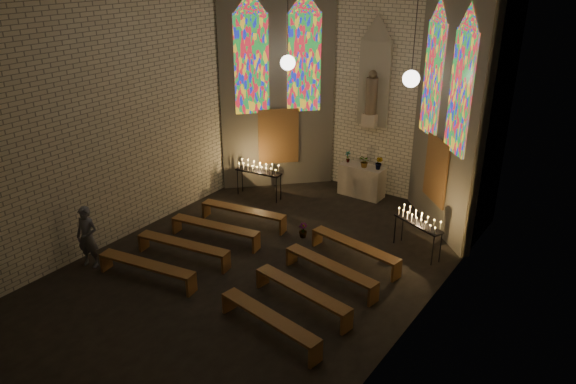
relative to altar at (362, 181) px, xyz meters
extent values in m
plane|color=black|center=(0.00, -5.45, -0.50)|extent=(12.00, 12.00, 0.00)
cube|color=beige|center=(0.00, 0.55, 3.00)|extent=(8.00, 0.02, 7.00)
cube|color=beige|center=(-4.00, -5.45, 3.00)|extent=(0.02, 12.00, 7.00)
cube|color=beige|center=(4.00, -5.45, 3.00)|extent=(0.02, 12.00, 7.00)
cube|color=beige|center=(-2.75, -0.70, 3.00)|extent=(2.72, 2.72, 7.00)
cube|color=beige|center=(2.75, -0.70, 3.00)|extent=(2.72, 2.72, 7.00)
cube|color=#4C3F8C|center=(-3.21, -1.39, 3.50)|extent=(0.78, 0.78, 3.00)
cube|color=#4C3F8C|center=(-2.06, -0.24, 3.50)|extent=(0.78, 0.78, 3.00)
cube|color=#4C3F8C|center=(2.06, -0.24, 3.50)|extent=(0.78, 0.78, 3.00)
cube|color=#4C3F8C|center=(3.21, -1.39, 3.50)|extent=(0.78, 0.78, 3.00)
cube|color=brown|center=(-2.63, -0.82, 1.20)|extent=(0.95, 0.95, 1.80)
cube|color=brown|center=(2.63, -0.82, 1.20)|extent=(0.95, 0.95, 1.80)
cube|color=gray|center=(0.00, 0.47, 3.00)|extent=(1.00, 0.12, 2.60)
cone|color=gray|center=(0.00, 0.47, 4.65)|extent=(1.00, 1.00, 0.80)
cube|color=#BEB29B|center=(0.00, 0.33, 1.90)|extent=(0.45, 0.30, 0.40)
cylinder|color=brown|center=(0.00, 0.33, 2.65)|extent=(0.36, 0.36, 1.10)
sphere|color=brown|center=(0.00, 0.33, 3.30)|extent=(0.26, 0.26, 0.26)
sphere|color=white|center=(-1.90, -1.35, 3.70)|extent=(0.44, 0.44, 0.44)
cylinder|color=black|center=(-1.90, -1.35, 5.10)|extent=(0.02, 0.02, 2.80)
sphere|color=white|center=(1.90, -1.35, 3.70)|extent=(0.44, 0.44, 0.44)
cylinder|color=black|center=(1.90, -1.35, 5.10)|extent=(0.02, 0.02, 2.80)
cube|color=#BEB29B|center=(0.00, 0.00, 0.00)|extent=(1.40, 0.60, 1.00)
imported|color=#4C723F|center=(-0.55, 0.04, 0.68)|extent=(0.22, 0.18, 0.36)
imported|color=#4C723F|center=(0.11, -0.08, 0.69)|extent=(0.44, 0.41, 0.39)
imported|color=#4C723F|center=(0.55, 0.01, 0.72)|extent=(0.26, 0.22, 0.44)
imported|color=#4C723F|center=(0.02, -3.40, -0.30)|extent=(0.27, 0.27, 0.41)
cube|color=black|center=(-2.59, -1.95, 0.36)|extent=(1.52, 0.54, 0.05)
cylinder|color=black|center=(-3.26, -2.18, -0.08)|extent=(0.03, 0.03, 0.84)
cylinder|color=black|center=(-1.88, -2.00, -0.08)|extent=(0.03, 0.03, 0.84)
cylinder|color=black|center=(-3.30, -1.90, -0.08)|extent=(0.03, 0.03, 0.84)
cylinder|color=black|center=(-1.91, -1.72, -0.08)|extent=(0.03, 0.03, 0.84)
cube|color=black|center=(2.89, -2.44, 0.33)|extent=(1.46, 0.87, 0.05)
cylinder|color=black|center=(2.21, -2.31, -0.09)|extent=(0.03, 0.03, 0.81)
cylinder|color=black|center=(3.46, -2.83, -0.09)|extent=(0.03, 0.03, 0.81)
cylinder|color=black|center=(2.31, -2.06, -0.09)|extent=(0.03, 0.03, 0.81)
cylinder|color=black|center=(3.56, -2.58, -0.09)|extent=(0.03, 0.03, 0.81)
cube|color=brown|center=(-1.79, -3.73, -0.04)|extent=(2.58, 0.77, 0.06)
cube|color=brown|center=(-3.02, -3.93, -0.27)|extent=(0.12, 0.36, 0.46)
cube|color=brown|center=(-0.56, -3.53, -0.27)|extent=(0.12, 0.36, 0.46)
cube|color=brown|center=(1.79, -3.73, -0.04)|extent=(2.58, 0.77, 0.06)
cube|color=brown|center=(0.56, -3.53, -0.27)|extent=(0.12, 0.36, 0.46)
cube|color=brown|center=(3.02, -3.93, -0.27)|extent=(0.12, 0.36, 0.46)
cube|color=brown|center=(-1.79, -4.93, -0.04)|extent=(2.58, 0.77, 0.06)
cube|color=brown|center=(-3.02, -5.13, -0.27)|extent=(0.12, 0.36, 0.46)
cube|color=brown|center=(-0.56, -4.73, -0.27)|extent=(0.12, 0.36, 0.46)
cube|color=brown|center=(1.79, -4.93, -0.04)|extent=(2.58, 0.77, 0.06)
cube|color=brown|center=(0.56, -4.73, -0.27)|extent=(0.12, 0.36, 0.46)
cube|color=brown|center=(3.02, -5.13, -0.27)|extent=(0.12, 0.36, 0.46)
cube|color=brown|center=(-1.79, -6.13, -0.04)|extent=(2.58, 0.77, 0.06)
cube|color=brown|center=(-3.02, -6.33, -0.27)|extent=(0.12, 0.36, 0.46)
cube|color=brown|center=(-0.56, -5.93, -0.27)|extent=(0.12, 0.36, 0.46)
cube|color=brown|center=(1.79, -6.13, -0.04)|extent=(2.58, 0.77, 0.06)
cube|color=brown|center=(0.56, -5.93, -0.27)|extent=(0.12, 0.36, 0.46)
cube|color=brown|center=(3.02, -6.33, -0.27)|extent=(0.12, 0.36, 0.46)
cube|color=brown|center=(-1.79, -7.33, -0.04)|extent=(2.58, 0.77, 0.06)
cube|color=brown|center=(-3.02, -7.53, -0.27)|extent=(0.12, 0.36, 0.46)
cube|color=brown|center=(-0.56, -7.13, -0.27)|extent=(0.12, 0.36, 0.46)
cube|color=brown|center=(1.79, -7.33, -0.04)|extent=(2.58, 0.77, 0.06)
cube|color=brown|center=(0.56, -7.13, -0.27)|extent=(0.12, 0.36, 0.46)
cube|color=brown|center=(3.02, -7.53, -0.27)|extent=(0.12, 0.36, 0.46)
imported|color=#4B4D55|center=(-3.48, -7.63, 0.29)|extent=(0.66, 0.53, 1.59)
camera|label=1|loc=(7.39, -14.76, 6.75)|focal=35.00mm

